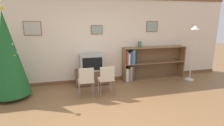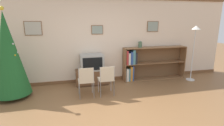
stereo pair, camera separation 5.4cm
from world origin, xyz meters
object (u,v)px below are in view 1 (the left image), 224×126
(bookshelf, at_px, (144,63))
(standing_lamp, at_px, (194,39))
(folding_chair_right, at_px, (107,79))
(vase, at_px, (140,44))
(folding_chair_left, at_px, (86,80))
(television, at_px, (92,62))
(christmas_tree, at_px, (8,55))
(tv_console, at_px, (92,77))

(bookshelf, xyz_separation_m, standing_lamp, (1.50, -0.46, 0.83))
(folding_chair_right, distance_m, vase, 1.85)
(folding_chair_right, xyz_separation_m, vase, (1.34, 1.04, 0.72))
(vase, relative_size, standing_lamp, 0.11)
(folding_chair_right, distance_m, bookshelf, 1.81)
(folding_chair_left, xyz_separation_m, bookshelf, (2.03, 1.02, 0.08))
(folding_chair_left, bearing_deg, folding_chair_right, 0.00)
(standing_lamp, bearing_deg, vase, 163.68)
(television, relative_size, bookshelf, 0.33)
(christmas_tree, height_order, tv_console, christmas_tree)
(folding_chair_left, bearing_deg, tv_console, 74.13)
(tv_console, bearing_deg, christmas_tree, -167.42)
(television, bearing_deg, folding_chair_right, -74.09)
(tv_console, distance_m, folding_chair_right, 1.00)
(bookshelf, xyz_separation_m, vase, (-0.16, 0.02, 0.64))
(standing_lamp, bearing_deg, christmas_tree, -179.03)
(bookshelf, bearing_deg, vase, 171.61)
(folding_chair_left, bearing_deg, christmas_tree, 165.97)
(tv_console, xyz_separation_m, folding_chair_right, (0.27, -0.94, 0.24))
(folding_chair_right, relative_size, standing_lamp, 0.46)
(tv_console, distance_m, television, 0.48)
(folding_chair_right, height_order, vase, vase)
(television, xyz_separation_m, folding_chair_right, (0.27, -0.94, -0.24))
(television, relative_size, vase, 3.60)
(vase, bearing_deg, christmas_tree, -171.22)
(bookshelf, height_order, vase, vase)
(folding_chair_left, distance_m, vase, 2.26)
(folding_chair_left, relative_size, folding_chair_right, 1.00)
(tv_console, relative_size, folding_chair_right, 1.23)
(christmas_tree, relative_size, tv_console, 2.27)
(christmas_tree, bearing_deg, folding_chair_right, -10.99)
(television, height_order, folding_chair_right, television)
(christmas_tree, xyz_separation_m, standing_lamp, (5.39, 0.09, 0.24))
(christmas_tree, bearing_deg, folding_chair_left, -14.03)
(television, bearing_deg, bookshelf, 2.66)
(bookshelf, distance_m, vase, 0.66)
(bookshelf, bearing_deg, tv_console, -177.42)
(christmas_tree, distance_m, standing_lamp, 5.40)
(tv_console, bearing_deg, standing_lamp, -6.68)
(tv_console, height_order, bookshelf, bookshelf)
(christmas_tree, height_order, bookshelf, christmas_tree)
(tv_console, bearing_deg, television, -90.00)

